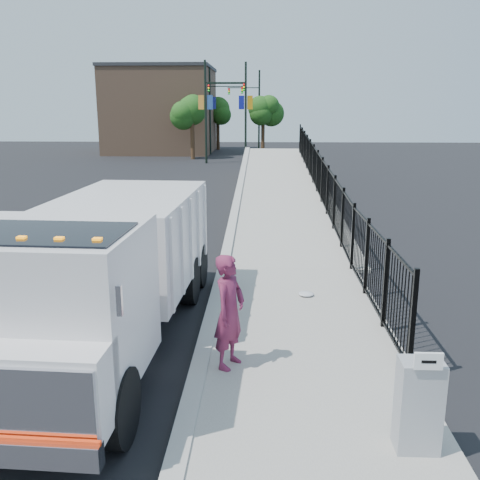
{
  "coord_description": "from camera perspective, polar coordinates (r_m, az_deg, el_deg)",
  "views": [
    {
      "loc": [
        1.06,
        -10.28,
        4.49
      ],
      "look_at": [
        0.54,
        2.0,
        1.41
      ],
      "focal_mm": 40.0,
      "sensor_mm": 36.0,
      "label": 1
    }
  ],
  "objects": [
    {
      "name": "ground",
      "position": [
        11.27,
        -3.24,
        -9.42
      ],
      "size": [
        120.0,
        120.0,
        0.0
      ],
      "primitive_type": "plane",
      "color": "black",
      "rests_on": "ground"
    },
    {
      "name": "sidewalk",
      "position": [
        9.43,
        7.62,
        -14.06
      ],
      "size": [
        3.55,
        12.0,
        0.12
      ],
      "primitive_type": "cube",
      "color": "#9E998E",
      "rests_on": "ground"
    },
    {
      "name": "curb",
      "position": [
        9.44,
        -4.44,
        -13.81
      ],
      "size": [
        0.3,
        12.0,
        0.16
      ],
      "primitive_type": "cube",
      "color": "#ADAAA3",
      "rests_on": "ground"
    },
    {
      "name": "ramp",
      "position": [
        26.69,
        4.66,
        4.34
      ],
      "size": [
        3.95,
        24.06,
        3.19
      ],
      "primitive_type": "cube",
      "rotation": [
        0.06,
        0.0,
        0.0
      ],
      "color": "#9E998E",
      "rests_on": "ground"
    },
    {
      "name": "iron_fence",
      "position": [
        22.71,
        8.69,
        4.81
      ],
      "size": [
        0.1,
        28.0,
        1.8
      ],
      "primitive_type": "cube",
      "color": "black",
      "rests_on": "ground"
    },
    {
      "name": "truck",
      "position": [
        10.16,
        -14.6,
        -2.81
      ],
      "size": [
        3.09,
        8.51,
        2.88
      ],
      "rotation": [
        0.0,
        0.0,
        -0.04
      ],
      "color": "black",
      "rests_on": "ground"
    },
    {
      "name": "worker",
      "position": [
        9.13,
        -1.13,
        -7.64
      ],
      "size": [
        0.73,
        0.86,
        1.99
      ],
      "primitive_type": "imported",
      "rotation": [
        0.0,
        0.0,
        1.14
      ],
      "color": "maroon",
      "rests_on": "sidewalk"
    },
    {
      "name": "utility_cabinet",
      "position": [
        7.56,
        18.5,
        -16.39
      ],
      "size": [
        0.55,
        0.4,
        1.25
      ],
      "primitive_type": "cube",
      "color": "gray",
      "rests_on": "sidewalk"
    },
    {
      "name": "arrow_sign",
      "position": [
        7.04,
        19.46,
        -12.09
      ],
      "size": [
        0.35,
        0.04,
        0.22
      ],
      "primitive_type": "cube",
      "color": "white",
      "rests_on": "utility_cabinet"
    },
    {
      "name": "debris",
      "position": [
        12.85,
        7.06,
        -5.71
      ],
      "size": [
        0.37,
        0.37,
        0.09
      ],
      "primitive_type": "ellipsoid",
      "color": "silver",
      "rests_on": "sidewalk"
    },
    {
      "name": "light_pole_0",
      "position": [
        43.66,
        -3.28,
        13.88
      ],
      "size": [
        3.78,
        0.22,
        8.0
      ],
      "color": "black",
      "rests_on": "ground"
    },
    {
      "name": "light_pole_1",
      "position": [
        45.39,
        0.21,
        13.91
      ],
      "size": [
        3.78,
        0.22,
        8.0
      ],
      "color": "black",
      "rests_on": "ground"
    },
    {
      "name": "light_pole_2",
      "position": [
        51.95,
        -2.88,
        13.91
      ],
      "size": [
        3.77,
        0.22,
        8.0
      ],
      "color": "black",
      "rests_on": "ground"
    },
    {
      "name": "light_pole_3",
      "position": [
        55.59,
        1.73,
        13.93
      ],
      "size": [
        3.78,
        0.22,
        8.0
      ],
      "color": "black",
      "rests_on": "ground"
    },
    {
      "name": "tree_0",
      "position": [
        47.19,
        -5.14,
        13.35
      ],
      "size": [
        2.59,
        2.59,
        5.29
      ],
      "color": "#382314",
      "rests_on": "ground"
    },
    {
      "name": "tree_1",
      "position": [
        52.2,
        2.48,
        13.43
      ],
      "size": [
        2.26,
        2.26,
        5.13
      ],
      "color": "#382314",
      "rests_on": "ground"
    },
    {
      "name": "tree_2",
      "position": [
        57.82,
        -2.38,
        13.51
      ],
      "size": [
        2.51,
        2.51,
        5.25
      ],
      "color": "#382314",
      "rests_on": "ground"
    },
    {
      "name": "building",
      "position": [
        55.21,
        -8.34,
        13.42
      ],
      "size": [
        10.0,
        10.0,
        8.0
      ],
      "primitive_type": "cube",
      "color": "#8C664C",
      "rests_on": "ground"
    }
  ]
}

